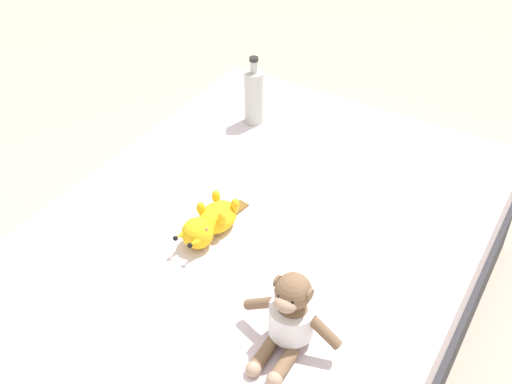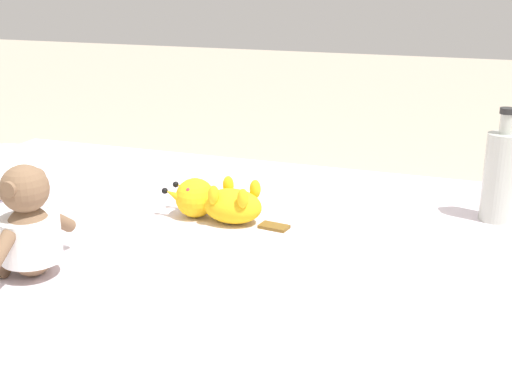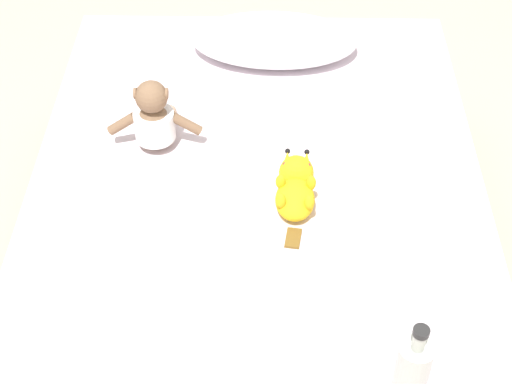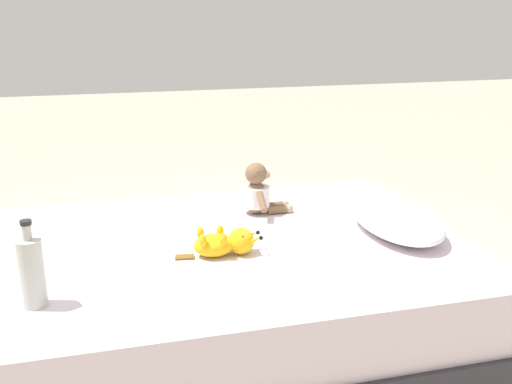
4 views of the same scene
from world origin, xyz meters
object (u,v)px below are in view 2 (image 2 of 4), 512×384
Objects in this scene: plush_monkey at (25,230)px; bed at (210,334)px; glass_bottle at (499,175)px; plush_yellow_creature at (216,202)px.

bed is at bearing -40.31° from plush_monkey.
glass_bottle reaches higher than plush_monkey.
plush_monkey is 0.48m from plush_yellow_creature.
glass_bottle reaches higher than bed.
plush_monkey is at bearing 139.69° from bed.
plush_monkey reaches higher than bed.
bed is 0.81m from glass_bottle.
plush_monkey reaches higher than plush_yellow_creature.
glass_bottle reaches higher than plush_yellow_creature.
glass_bottle is (0.65, -0.89, 0.02)m from plush_monkey.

